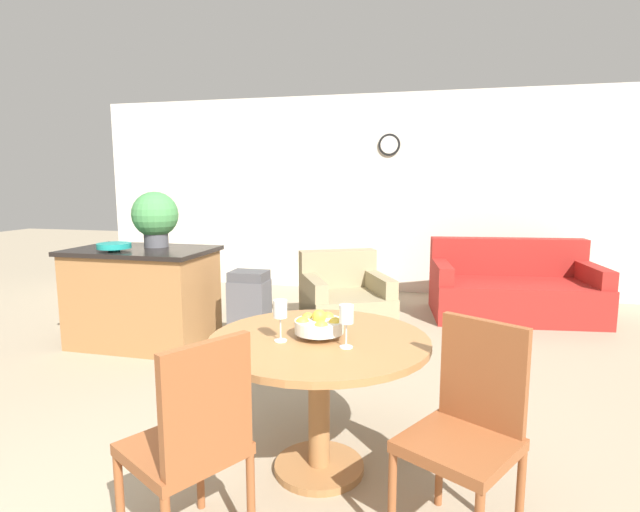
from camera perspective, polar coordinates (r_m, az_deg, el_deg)
The scene contains 13 objects.
wall_back at distance 7.00m, azimuth 5.54°, elevation 7.04°, with size 8.00×0.09×2.70m.
dining_table at distance 2.66m, azimuth -0.10°, elevation -12.74°, with size 1.14×1.14×0.74m.
dining_chair_near_left at distance 2.16m, azimuth -14.34°, elevation -19.52°, with size 0.57×0.57×0.95m.
dining_chair_near_right at distance 2.31m, azimuth 16.57°, elevation -17.76°, with size 0.57×0.57×0.95m.
fruit_bowl at distance 2.58m, azimuth -0.11°, elevation -7.88°, with size 0.25×0.25×0.15m.
wine_glass_left at distance 2.51m, azimuth -4.56°, elevation -6.27°, with size 0.07×0.07×0.21m.
wine_glass_right at distance 2.42m, azimuth 3.03°, elevation -6.87°, with size 0.07×0.07×0.21m.
kitchen_island at distance 5.00m, azimuth -19.54°, elevation -4.37°, with size 1.29×0.82×0.92m.
teal_bowl at distance 4.83m, azimuth -22.48°, elevation 1.07°, with size 0.30×0.30×0.07m.
potted_plant at distance 4.97m, azimuth -18.33°, elevation 4.30°, with size 0.43×0.43×0.52m.
trash_bin at distance 4.63m, azimuth -8.05°, elevation -6.21°, with size 0.34×0.26×0.73m.
couch at distance 6.13m, azimuth 21.16°, elevation -3.70°, with size 1.91×1.22×0.86m.
armchair at distance 5.20m, azimuth 2.85°, elevation -5.47°, with size 1.13×1.15×0.80m.
Camera 1 is at (1.03, -1.34, 1.54)m, focal length 28.00 mm.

